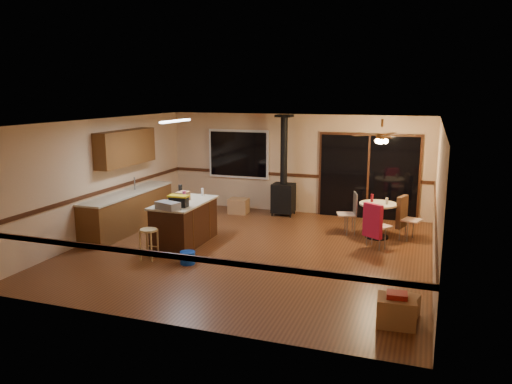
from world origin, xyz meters
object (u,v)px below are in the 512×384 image
at_px(wood_stove, 283,188).
at_px(toolbox_black, 179,202).
at_px(box_under_window, 239,206).
at_px(box_corner_a, 396,311).
at_px(dining_table, 378,214).
at_px(bar_stool, 149,244).
at_px(blue_bucket, 188,258).
at_px(chair_near, 374,221).
at_px(toolbox_grey, 168,206).
at_px(kitchen_island, 185,222).
at_px(chair_left, 351,208).
at_px(chair_right, 403,212).
at_px(box_corner_b, 404,306).

relative_size(wood_stove, toolbox_black, 6.94).
bearing_deg(box_under_window, box_corner_a, -50.47).
height_order(box_under_window, box_corner_a, box_under_window).
height_order(dining_table, box_under_window, dining_table).
height_order(wood_stove, box_corner_a, wood_stove).
height_order(bar_stool, dining_table, dining_table).
xyz_separation_m(blue_bucket, chair_near, (3.17, 2.06, 0.48)).
height_order(wood_stove, bar_stool, wood_stove).
relative_size(toolbox_grey, box_corner_a, 0.91).
xyz_separation_m(bar_stool, chair_near, (3.99, 2.06, 0.30)).
height_order(wood_stove, blue_bucket, wood_stove).
bearing_deg(bar_stool, kitchen_island, 82.20).
bearing_deg(box_under_window, chair_left, -17.15).
relative_size(wood_stove, box_under_window, 5.05).
height_order(kitchen_island, toolbox_black, toolbox_black).
xyz_separation_m(chair_near, chair_right, (0.53, 0.96, 0.00)).
bearing_deg(chair_right, toolbox_black, -151.63).
relative_size(bar_stool, box_under_window, 1.20).
bearing_deg(wood_stove, box_corner_b, -57.63).
bearing_deg(box_corner_a, toolbox_black, 155.21).
bearing_deg(chair_right, box_corner_a, -87.96).
relative_size(bar_stool, chair_right, 0.86).
xyz_separation_m(dining_table, chair_right, (0.53, 0.11, 0.07)).
height_order(kitchen_island, wood_stove, wood_stove).
height_order(toolbox_grey, chair_right, toolbox_grey).
xyz_separation_m(kitchen_island, chair_near, (3.83, 0.89, 0.14)).
relative_size(wood_stove, dining_table, 3.08).
xyz_separation_m(chair_left, box_corner_a, (1.28, -4.34, -0.39)).
bearing_deg(chair_left, box_corner_b, -71.20).
distance_m(wood_stove, box_corner_a, 6.41).
bearing_deg(toolbox_black, dining_table, 30.45).
xyz_separation_m(wood_stove, toolbox_grey, (-1.28, -3.77, 0.24)).
distance_m(kitchen_island, box_corner_a, 5.15).
relative_size(bar_stool, box_corner_a, 1.15).
height_order(blue_bucket, box_under_window, box_under_window).
distance_m(kitchen_island, chair_left, 3.74).
bearing_deg(box_corner_a, box_corner_b, 73.81).
bearing_deg(bar_stool, chair_left, 41.94).
height_order(toolbox_black, dining_table, toolbox_black).
height_order(toolbox_black, bar_stool, toolbox_black).
bearing_deg(chair_near, blue_bucket, -147.01).
distance_m(toolbox_grey, box_under_window, 3.63).
distance_m(chair_left, chair_right, 1.13).
xyz_separation_m(box_under_window, box_corner_b, (4.46, -4.98, -0.04)).
height_order(kitchen_island, box_corner_a, kitchen_island).
bearing_deg(dining_table, box_under_window, 163.62).
height_order(toolbox_grey, blue_bucket, toolbox_grey).
relative_size(kitchen_island, toolbox_black, 4.63).
height_order(kitchen_island, dining_table, kitchen_island).
bearing_deg(box_corner_b, bar_stool, 168.35).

